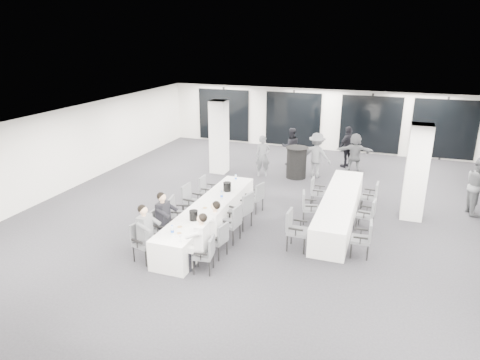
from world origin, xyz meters
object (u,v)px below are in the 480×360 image
at_px(banquet_table_main, 209,217).
at_px(chair_main_left_fourth, 191,199).
at_px(chair_main_right_second, 219,238).
at_px(standing_guest_f, 355,150).
at_px(chair_side_right_far, 372,195).
at_px(chair_main_right_near, 207,252).
at_px(chair_main_left_second, 160,225).
at_px(chair_side_left_far, 316,190).
at_px(cocktail_table, 296,162).
at_px(ice_bucket_near, 194,215).
at_px(standing_guest_c, 317,152).
at_px(chair_main_left_near, 142,239).
at_px(standing_guest_h, 479,182).
at_px(chair_side_right_mid, 368,213).
at_px(chair_main_right_mid, 232,221).
at_px(chair_side_left_near, 295,227).
at_px(standing_guest_d, 348,144).
at_px(chair_side_left_mid, 308,205).
at_px(standing_guest_b, 291,144).
at_px(standing_guest_g, 214,138).
at_px(banquet_table_side, 339,208).
at_px(chair_main_left_far, 206,189).
at_px(chair_main_right_fourth, 243,208).
at_px(ice_bucket_far, 227,187).
at_px(chair_main_left_mid, 177,211).
at_px(chair_main_right_far, 256,196).
at_px(chair_side_right_near, 364,237).
at_px(standing_guest_a, 263,153).

relative_size(banquet_table_main, chair_main_left_fourth, 4.94).
height_order(chair_main_right_second, standing_guest_f, standing_guest_f).
distance_m(chair_side_right_far, standing_guest_f, 4.11).
xyz_separation_m(chair_main_left_fourth, chair_main_right_near, (1.66, -2.63, -0.08)).
height_order(chair_main_left_second, chair_main_left_fourth, chair_main_left_fourth).
bearing_deg(chair_side_left_far, cocktail_table, -156.65).
xyz_separation_m(chair_main_left_second, ice_bucket_near, (0.88, 0.15, 0.33)).
height_order(banquet_table_main, standing_guest_c, standing_guest_c).
bearing_deg(chair_main_left_near, standing_guest_f, 169.47).
bearing_deg(standing_guest_h, chair_side_right_mid, 115.16).
xyz_separation_m(chair_main_right_mid, chair_side_left_near, (1.60, 0.17, -0.00)).
relative_size(chair_side_right_mid, standing_guest_d, 0.47).
relative_size(chair_side_left_mid, standing_guest_b, 0.53).
xyz_separation_m(standing_guest_c, standing_guest_g, (-4.41, 0.63, 0.04)).
relative_size(cocktail_table, standing_guest_d, 0.61).
relative_size(banquet_table_side, chair_main_left_far, 5.44).
bearing_deg(banquet_table_main, cocktail_table, 76.72).
bearing_deg(standing_guest_d, chair_main_left_far, 3.75).
bearing_deg(chair_main_right_fourth, chair_main_left_near, 160.17).
xyz_separation_m(chair_main_left_second, ice_bucket_far, (0.91, 2.37, 0.34)).
distance_m(chair_main_left_mid, ice_bucket_far, 1.75).
height_order(banquet_table_main, chair_side_left_far, chair_side_left_far).
relative_size(chair_main_right_fourth, chair_main_right_far, 1.13).
bearing_deg(chair_side_right_mid, chair_main_right_mid, 126.67).
relative_size(chair_main_left_mid, ice_bucket_far, 3.61).
distance_m(chair_main_right_second, ice_bucket_far, 2.62).
bearing_deg(standing_guest_d, chair_side_right_mid, 49.02).
distance_m(chair_main_right_second, chair_side_right_far, 5.31).
relative_size(chair_main_left_far, standing_guest_c, 0.48).
relative_size(chair_main_left_mid, chair_side_right_mid, 1.07).
xyz_separation_m(chair_main_left_mid, chair_main_right_fourth, (1.67, 0.73, 0.05)).
height_order(chair_side_right_near, ice_bucket_near, ice_bucket_near).
bearing_deg(chair_main_right_second, standing_guest_g, 34.57).
xyz_separation_m(banquet_table_main, ice_bucket_far, (0.08, 1.16, 0.51)).
distance_m(cocktail_table, chair_side_right_far, 3.76).
xyz_separation_m(chair_main_left_second, chair_side_right_near, (4.95, 1.09, -0.02)).
bearing_deg(standing_guest_h, standing_guest_d, 37.08).
relative_size(chair_main_left_second, chair_main_left_fourth, 0.94).
bearing_deg(chair_side_left_near, chair_side_left_mid, -179.42).
bearing_deg(banquet_table_side, chair_main_left_fourth, -162.80).
height_order(chair_main_left_far, chair_side_right_mid, chair_main_left_far).
xyz_separation_m(banquet_table_side, chair_side_right_far, (0.83, 1.00, 0.16)).
bearing_deg(chair_main_left_mid, chair_side_left_far, 122.10).
bearing_deg(chair_main_right_second, ice_bucket_far, 27.83).
height_order(chair_main_right_near, chair_side_right_near, chair_side_right_near).
relative_size(chair_main_left_mid, standing_guest_g, 0.48).
relative_size(chair_main_left_far, standing_guest_g, 0.46).
relative_size(chair_main_left_second, standing_guest_a, 0.54).
xyz_separation_m(chair_main_left_mid, standing_guest_a, (0.83, 5.38, 0.33)).
bearing_deg(chair_side_left_mid, chair_main_right_mid, -53.69).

